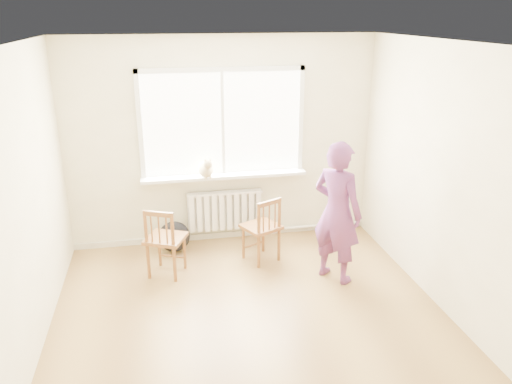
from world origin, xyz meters
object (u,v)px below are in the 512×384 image
cat (206,169)px  backpack (174,237)px  chair_right (263,229)px  person (337,212)px  chair_left (164,242)px

cat → backpack: 0.98m
backpack → cat: bearing=12.8°
chair_right → backpack: bearing=-50.2°
chair_right → person: person is taller
backpack → chair_left: bearing=-101.8°
cat → chair_right: bearing=-50.1°
person → backpack: bearing=21.3°
chair_left → cat: size_ratio=1.96×
backpack → chair_right: bearing=-24.2°
chair_right → cat: size_ratio=1.92×
chair_left → backpack: size_ratio=2.11×
cat → chair_left: bearing=-135.8°
person → cat: (-1.35, 1.16, 0.24)m
person → cat: bearing=11.0°
cat → backpack: bearing=-174.2°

